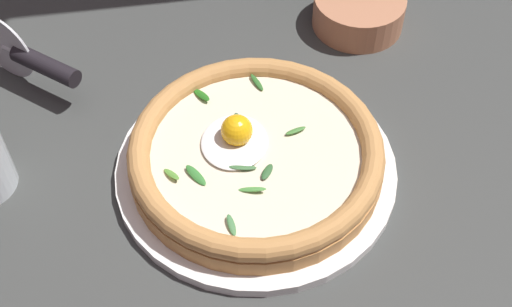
{
  "coord_description": "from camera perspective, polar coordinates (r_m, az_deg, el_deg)",
  "views": [
    {
      "loc": [
        -0.49,
        -0.03,
        0.59
      ],
      "look_at": [
        -0.04,
        0.03,
        0.03
      ],
      "focal_mm": 48.77,
      "sensor_mm": 36.0,
      "label": 1
    }
  ],
  "objects": [
    {
      "name": "ground_plane",
      "position": [
        0.78,
        2.41,
        -0.36
      ],
      "size": [
        2.4,
        2.4,
        0.03
      ],
      "primitive_type": "cube",
      "color": "#3A3C3A",
      "rests_on": "ground"
    },
    {
      "name": "pizza_plate",
      "position": [
        0.75,
        -0.0,
        -1.26
      ],
      "size": [
        0.3,
        0.3,
        0.01
      ],
      "primitive_type": "cylinder",
      "color": "white",
      "rests_on": "ground"
    },
    {
      "name": "pizza",
      "position": [
        0.73,
        -0.04,
        -0.01
      ],
      "size": [
        0.27,
        0.27,
        0.06
      ],
      "color": "#C78849",
      "rests_on": "pizza_plate"
    },
    {
      "name": "side_bowl",
      "position": [
        0.92,
        8.42,
        11.48
      ],
      "size": [
        0.12,
        0.12,
        0.04
      ],
      "primitive_type": "cylinder",
      "color": "#B67653",
      "rests_on": "ground"
    },
    {
      "name": "pizza_cutter",
      "position": [
        0.85,
        -18.03,
        7.42
      ],
      "size": [
        0.07,
        0.14,
        0.09
      ],
      "color": "silver",
      "rests_on": "ground"
    }
  ]
}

